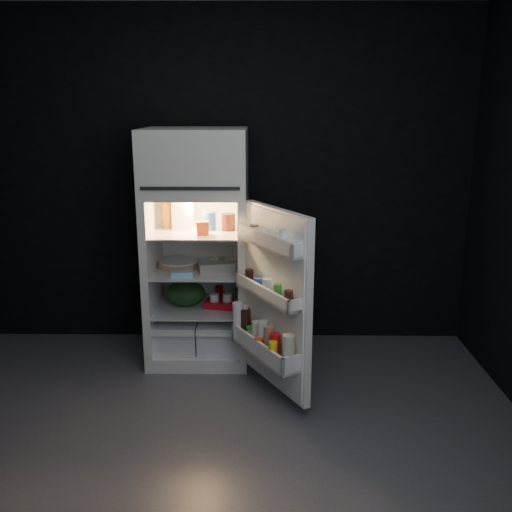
{
  "coord_description": "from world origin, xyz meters",
  "views": [
    {
      "loc": [
        0.32,
        -2.92,
        1.94
      ],
      "look_at": [
        0.27,
        1.0,
        0.9
      ],
      "focal_mm": 40.0,
      "sensor_mm": 36.0,
      "label": 1
    }
  ],
  "objects_px": {
    "refrigerator": "(198,238)",
    "fridge_door": "(272,303)",
    "milk_jug": "(183,213)",
    "egg_carton": "(217,267)",
    "yogurt_tray": "(222,304)"
  },
  "relations": [
    {
      "from": "refrigerator",
      "to": "fridge_door",
      "type": "xyz_separation_m",
      "value": [
        0.56,
        -0.7,
        -0.28
      ]
    },
    {
      "from": "egg_carton",
      "to": "yogurt_tray",
      "type": "bearing_deg",
      "value": 44.04
    },
    {
      "from": "fridge_door",
      "to": "yogurt_tray",
      "type": "bearing_deg",
      "value": 121.6
    },
    {
      "from": "fridge_door",
      "to": "yogurt_tray",
      "type": "height_order",
      "value": "fridge_door"
    },
    {
      "from": "refrigerator",
      "to": "fridge_door",
      "type": "distance_m",
      "value": 0.94
    },
    {
      "from": "milk_jug",
      "to": "egg_carton",
      "type": "distance_m",
      "value": 0.49
    },
    {
      "from": "refrigerator",
      "to": "milk_jug",
      "type": "relative_size",
      "value": 7.42
    },
    {
      "from": "yogurt_tray",
      "to": "fridge_door",
      "type": "bearing_deg",
      "value": -45.44
    },
    {
      "from": "egg_carton",
      "to": "refrigerator",
      "type": "bearing_deg",
      "value": 125.48
    },
    {
      "from": "refrigerator",
      "to": "yogurt_tray",
      "type": "height_order",
      "value": "refrigerator"
    },
    {
      "from": "milk_jug",
      "to": "egg_carton",
      "type": "bearing_deg",
      "value": -25.89
    },
    {
      "from": "fridge_door",
      "to": "milk_jug",
      "type": "distance_m",
      "value": 1.08
    },
    {
      "from": "refrigerator",
      "to": "fridge_door",
      "type": "height_order",
      "value": "refrigerator"
    },
    {
      "from": "refrigerator",
      "to": "egg_carton",
      "type": "distance_m",
      "value": 0.28
    },
    {
      "from": "fridge_door",
      "to": "egg_carton",
      "type": "height_order",
      "value": "fridge_door"
    }
  ]
}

